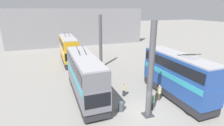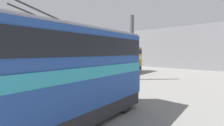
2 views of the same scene
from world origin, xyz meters
name	(u,v)px [view 1 (image 1 of 2)]	position (x,y,z in m)	size (l,w,h in m)	color
ground_plane	(144,111)	(0.00, 0.00, 0.00)	(240.00, 240.00, 0.00)	gray
depot_back_wall	(79,28)	(33.65, 0.00, 4.85)	(0.50, 36.00, 9.70)	gray
support_column_near	(151,73)	(-0.67, 0.00, 4.24)	(0.94, 0.94, 8.74)	#4C4C51
support_column_far	(101,43)	(14.49, 0.00, 4.24)	(0.94, 0.94, 8.74)	#4C4C51
bus_left_far	(177,74)	(1.32, -4.72, 2.84)	(9.53, 2.54, 5.60)	black
bus_right_near	(85,74)	(4.91, 4.72, 2.75)	(10.50, 2.54, 5.46)	black
bus_right_mid	(69,48)	(19.23, 4.72, 2.71)	(9.22, 2.54, 5.40)	black
person_by_left_row	(159,92)	(1.39, -2.63, 0.95)	(0.48, 0.43, 1.78)	#473D33
person_by_right_row	(105,91)	(3.87, 2.71, 0.83)	(0.41, 0.48, 1.59)	#384251
person_aisle_midway	(124,89)	(3.58, 0.60, 0.83)	(0.40, 0.48, 1.58)	#2D2D33
person_aisle_foreground	(152,102)	(0.00, -0.85, 0.91)	(0.45, 0.48, 1.72)	#2D2D33
oil_drum	(121,107)	(0.88, 2.07, 0.47)	(0.57, 0.57, 0.94)	#424C56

